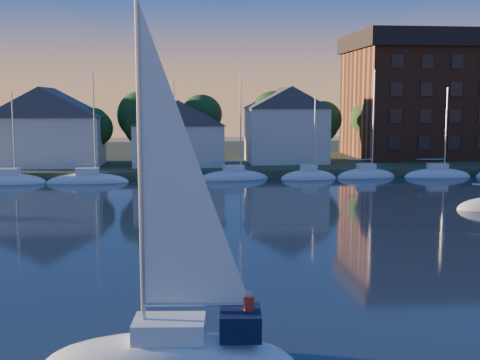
{
  "coord_description": "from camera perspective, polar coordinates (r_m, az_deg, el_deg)",
  "views": [
    {
      "loc": [
        -6.11,
        -18.57,
        9.07
      ],
      "look_at": [
        -1.88,
        22.0,
        3.64
      ],
      "focal_mm": 45.0,
      "sensor_mm": 36.0,
      "label": 1
    }
  ],
  "objects": [
    {
      "name": "shoreline_land",
      "position": [
        94.21,
        -2.21,
        2.05
      ],
      "size": [
        160.0,
        50.0,
        2.0
      ],
      "primitive_type": "cube",
      "color": "#373F24",
      "rests_on": "ground"
    },
    {
      "name": "wooden_dock",
      "position": [
        71.41,
        -0.99,
        0.29
      ],
      "size": [
        120.0,
        3.0,
        1.0
      ],
      "primitive_type": "cube",
      "color": "brown",
      "rests_on": "ground"
    },
    {
      "name": "clubhouse_west",
      "position": [
        78.26,
        -17.73,
        4.93
      ],
      "size": [
        13.65,
        9.45,
        9.64
      ],
      "color": "silver",
      "rests_on": "shoreline_land"
    },
    {
      "name": "clubhouse_centre",
      "position": [
        75.67,
        -5.88,
        4.56
      ],
      "size": [
        11.55,
        8.4,
        8.08
      ],
      "color": "silver",
      "rests_on": "shoreline_land"
    },
    {
      "name": "clubhouse_east",
      "position": [
        78.9,
        4.37,
        5.33
      ],
      "size": [
        10.5,
        8.4,
        9.8
      ],
      "color": "silver",
      "rests_on": "shoreline_land"
    },
    {
      "name": "condo_block",
      "position": [
        92.65,
        19.88,
        7.58
      ],
      "size": [
        31.0,
        17.0,
        17.4
      ],
      "color": "brown",
      "rests_on": "shoreline_land"
    },
    {
      "name": "tree_line",
      "position": [
        81.99,
        -0.28,
        6.26
      ],
      "size": [
        93.4,
        5.4,
        8.9
      ],
      "color": "#3D271C",
      "rests_on": "shoreline_land"
    },
    {
      "name": "moored_fleet",
      "position": [
        68.19,
        -4.12,
        0.0
      ],
      "size": [
        79.5,
        2.4,
        12.05
      ],
      "color": "silver",
      "rests_on": "ground"
    },
    {
      "name": "hero_sailboat",
      "position": [
        21.6,
        -6.3,
        -15.62
      ],
      "size": [
        8.92,
        3.57,
        13.66
      ],
      "rotation": [
        0.0,
        0.0,
        3.05
      ],
      "color": "silver",
      "rests_on": "ground"
    }
  ]
}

